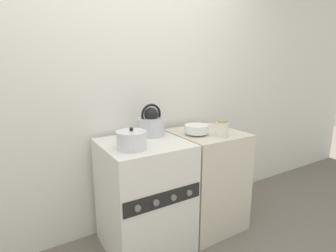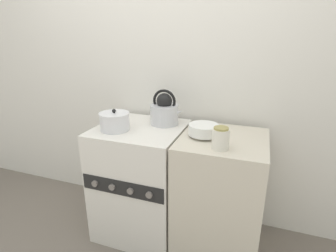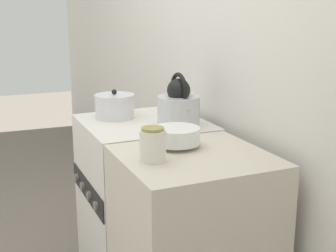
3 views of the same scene
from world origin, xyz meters
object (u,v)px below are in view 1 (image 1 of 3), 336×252
object	(u,v)px
kettle	(152,124)
enamel_bowl	(196,129)
stove	(144,195)
cooking_pot	(132,140)
storage_jar	(222,129)

from	to	relation	value
kettle	enamel_bowl	size ratio (longest dim) A/B	1.33
enamel_bowl	stove	bearing A→B (deg)	176.53
kettle	cooking_pot	world-z (taller)	kettle
stove	cooking_pot	bearing A→B (deg)	-142.21
cooking_pot	storage_jar	distance (m)	0.76
cooking_pot	enamel_bowl	distance (m)	0.63
kettle	cooking_pot	size ratio (longest dim) A/B	1.25
cooking_pot	kettle	bearing A→B (deg)	40.73
enamel_bowl	storage_jar	world-z (taller)	storage_jar
cooking_pot	enamel_bowl	bearing A→B (deg)	7.40
stove	storage_jar	world-z (taller)	storage_jar
storage_jar	enamel_bowl	bearing A→B (deg)	130.03
stove	cooking_pot	distance (m)	0.53
kettle	cooking_pot	xyz separation A→B (m)	(-0.29, -0.25, -0.04)
storage_jar	stove	bearing A→B (deg)	162.82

